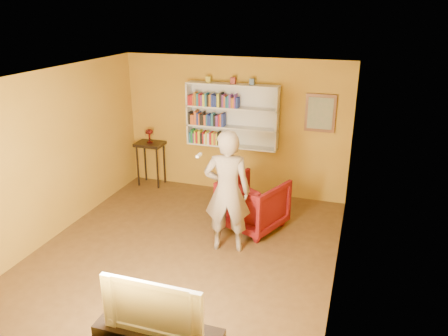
{
  "coord_description": "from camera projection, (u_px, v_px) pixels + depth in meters",
  "views": [
    {
      "loc": [
        2.39,
        -5.49,
        3.6
      ],
      "look_at": [
        0.36,
        0.75,
        1.14
      ],
      "focal_mm": 35.0,
      "sensor_mm": 36.0,
      "label": 1
    }
  ],
  "objects": [
    {
      "name": "ornament_left",
      "position": [
        209.0,
        79.0,
        8.28
      ],
      "size": [
        0.08,
        0.08,
        0.12
      ],
      "primitive_type": "cube",
      "color": "gold",
      "rests_on": "bookshelf"
    },
    {
      "name": "room_shell",
      "position": [
        185.0,
        190.0,
        6.49
      ],
      "size": [
        5.3,
        5.8,
        2.88
      ],
      "color": "#4B3218",
      "rests_on": "ground"
    },
    {
      "name": "books_row_lower",
      "position": [
        211.0,
        138.0,
        8.62
      ],
      "size": [
        0.9,
        0.19,
        0.27
      ],
      "color": "#236382",
      "rests_on": "bookshelf"
    },
    {
      "name": "armchair",
      "position": [
        253.0,
        203.0,
        7.4
      ],
      "size": [
        1.23,
        1.25,
        0.88
      ],
      "primitive_type": "imported",
      "rotation": [
        0.0,
        0.0,
        2.76
      ],
      "color": "#4E050B",
      "rests_on": "ground"
    },
    {
      "name": "bookshelf",
      "position": [
        233.0,
        115.0,
        8.43
      ],
      "size": [
        1.8,
        0.29,
        1.23
      ],
      "color": "silver",
      "rests_on": "room_shell"
    },
    {
      "name": "console_table",
      "position": [
        150.0,
        150.0,
        9.09
      ],
      "size": [
        0.57,
        0.43,
        0.92
      ],
      "color": "black",
      "rests_on": "ground"
    },
    {
      "name": "ornament_centre",
      "position": [
        233.0,
        81.0,
        8.13
      ],
      "size": [
        0.09,
        0.09,
        0.12
      ],
      "primitive_type": "cube",
      "color": "maroon",
      "rests_on": "bookshelf"
    },
    {
      "name": "books_row_middle",
      "position": [
        207.0,
        119.0,
        8.51
      ],
      "size": [
        0.72,
        0.19,
        0.27
      ],
      "color": "black",
      "rests_on": "bookshelf"
    },
    {
      "name": "person",
      "position": [
        227.0,
        192.0,
        6.56
      ],
      "size": [
        0.78,
        0.6,
        1.93
      ],
      "primitive_type": "imported",
      "rotation": [
        0.0,
        0.0,
        3.35
      ],
      "color": "#806F5E",
      "rests_on": "ground"
    },
    {
      "name": "books_row_upper",
      "position": [
        214.0,
        100.0,
        8.34
      ],
      "size": [
        1.0,
        0.19,
        0.27
      ],
      "color": "maroon",
      "rests_on": "bookshelf"
    },
    {
      "name": "ornament_right",
      "position": [
        252.0,
        82.0,
        8.03
      ],
      "size": [
        0.08,
        0.08,
        0.12
      ],
      "primitive_type": "cube",
      "color": "#475D77",
      "rests_on": "bookshelf"
    },
    {
      "name": "framed_painting",
      "position": [
        320.0,
        113.0,
        7.94
      ],
      "size": [
        0.55,
        0.05,
        0.7
      ],
      "color": "brown",
      "rests_on": "room_shell"
    },
    {
      "name": "television",
      "position": [
        157.0,
        303.0,
        4.38
      ],
      "size": [
        1.08,
        0.14,
        0.62
      ],
      "primitive_type": "imported",
      "rotation": [
        0.0,
        0.0,
        0.0
      ],
      "color": "black",
      "rests_on": "tv_cabinet"
    },
    {
      "name": "ruby_lustre",
      "position": [
        149.0,
        133.0,
        8.96
      ],
      "size": [
        0.18,
        0.18,
        0.29
      ],
      "color": "maroon",
      "rests_on": "console_table"
    },
    {
      "name": "game_remote",
      "position": [
        199.0,
        155.0,
        6.2
      ],
      "size": [
        0.04,
        0.15,
        0.04
      ],
      "primitive_type": "cube",
      "color": "white",
      "rests_on": "person"
    }
  ]
}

